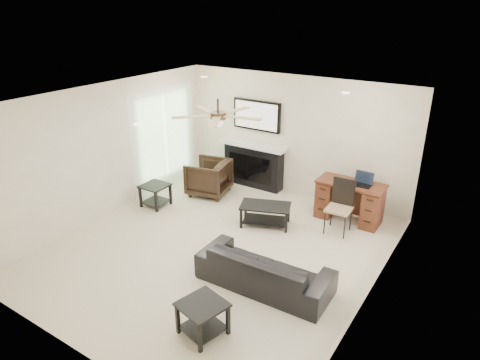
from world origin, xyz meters
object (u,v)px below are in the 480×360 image
at_px(armchair, 209,177).
at_px(coffee_table, 265,215).
at_px(desk, 349,201).
at_px(sofa, 264,269).
at_px(fireplace_unit, 253,145).

height_order(armchair, coffee_table, armchair).
height_order(armchair, desk, desk).
height_order(sofa, armchair, armchair).
relative_size(armchair, fireplace_unit, 0.43).
distance_m(sofa, fireplace_unit, 3.71).
relative_size(sofa, desk, 1.60).
xyz_separation_m(armchair, fireplace_unit, (0.56, 0.88, 0.58)).
distance_m(sofa, armchair, 3.37).
bearing_deg(armchair, desk, 87.08).
height_order(armchair, fireplace_unit, fireplace_unit).
bearing_deg(fireplace_unit, armchair, -122.61).
height_order(fireplace_unit, desk, fireplace_unit).
distance_m(coffee_table, fireplace_unit, 1.98).
bearing_deg(sofa, armchair, -40.98).
bearing_deg(desk, armchair, -170.82).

